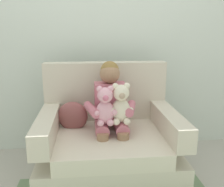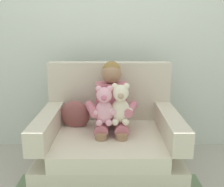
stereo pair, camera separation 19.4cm
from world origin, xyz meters
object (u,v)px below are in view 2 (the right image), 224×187
object	(u,v)px
plush_pink	(105,106)
plush_cream	(121,105)
throw_pillow	(76,115)
seated_child	(112,106)
armchair	(110,143)

from	to	relation	value
plush_pink	plush_cream	bearing A→B (deg)	-0.16
throw_pillow	plush_pink	bearing A→B (deg)	-41.39
seated_child	plush_pink	world-z (taller)	seated_child
armchair	throw_pillow	distance (m)	0.39
armchair	plush_pink	distance (m)	0.39
plush_pink	throw_pillow	bearing A→B (deg)	131.11
seated_child	plush_pink	xyz separation A→B (m)	(-0.06, -0.14, 0.04)
plush_cream	throw_pillow	distance (m)	0.48
armchair	throw_pillow	world-z (taller)	armchair
seated_child	throw_pillow	world-z (taller)	seated_child
armchair	plush_cream	world-z (taller)	armchair
armchair	throw_pillow	size ratio (longest dim) A/B	4.33
plush_pink	throw_pillow	size ratio (longest dim) A/B	1.19
plush_cream	throw_pillow	xyz separation A→B (m)	(-0.39, 0.22, -0.16)
plush_cream	throw_pillow	world-z (taller)	plush_cream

